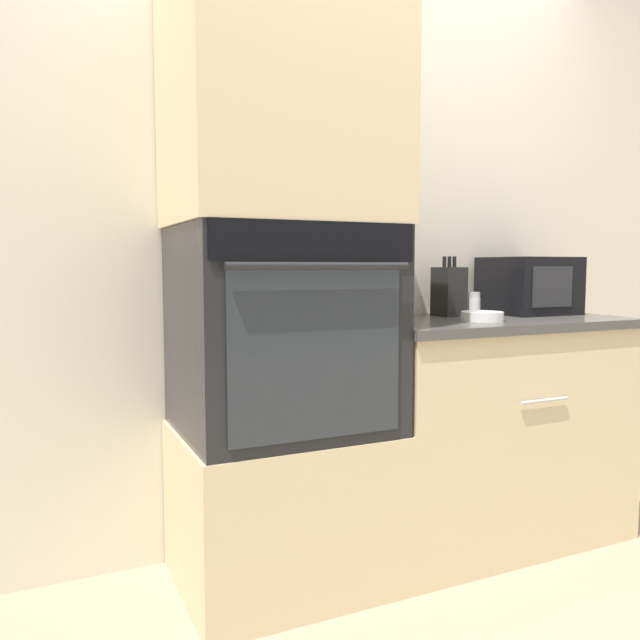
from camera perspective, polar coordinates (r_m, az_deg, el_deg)
ground_plane at (r=2.33m, az=8.59°, el=-23.78°), size 12.00×12.00×0.00m
wall_back at (r=2.60m, az=1.19°, el=7.85°), size 8.00×0.05×2.50m
oven_cabinet_base at (r=2.31m, az=-3.46°, el=-16.50°), size 0.72×0.60×0.55m
wall_oven at (r=2.15m, az=-3.51°, el=-0.81°), size 0.69×0.64×0.70m
oven_cabinet_upper at (r=2.21m, az=-3.65°, el=19.26°), size 0.72×0.60×0.83m
counter_unit at (r=2.70m, az=15.00°, el=-9.44°), size 1.11×0.63×0.91m
microwave at (r=2.89m, az=18.53°, el=3.00°), size 0.35×0.32×0.25m
knife_block at (r=2.68m, az=11.70°, el=2.59°), size 0.10×0.12×0.25m
bowl at (r=2.47m, az=14.60°, el=0.34°), size 0.16×0.16×0.04m
condiment_jar_near at (r=2.69m, az=13.91°, el=1.38°), size 0.05×0.05×0.10m
condiment_jar_mid at (r=2.65m, az=6.72°, el=1.39°), size 0.04×0.04×0.10m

